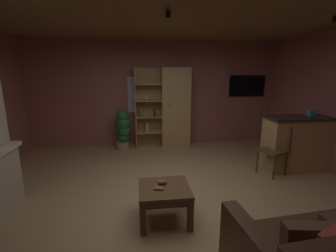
{
  "coord_description": "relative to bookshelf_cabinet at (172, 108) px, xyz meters",
  "views": [
    {
      "loc": [
        -0.46,
        -3.2,
        1.88
      ],
      "look_at": [
        0.0,
        0.4,
        1.05
      ],
      "focal_mm": 24.91,
      "sensor_mm": 36.0,
      "label": 1
    }
  ],
  "objects": [
    {
      "name": "table_book_1",
      "position": [
        -0.57,
        -3.07,
        -0.5
      ],
      "size": [
        0.11,
        0.09,
        0.03
      ],
      "primitive_type": "cube",
      "rotation": [
        0.0,
        0.0,
        0.13
      ],
      "color": "brown",
      "rests_on": "coffee_table"
    },
    {
      "name": "ceiling",
      "position": [
        -0.39,
        -2.64,
        1.69
      ],
      "size": [
        6.41,
        5.77,
        0.02
      ],
      "primitive_type": "cube",
      "color": "brown"
    },
    {
      "name": "wall_mounted_tv",
      "position": [
        2.07,
        0.21,
        0.54
      ],
      "size": [
        0.98,
        0.06,
        0.55
      ],
      "color": "black"
    },
    {
      "name": "track_light_spot_2",
      "position": [
        1.9,
        -2.68,
        1.61
      ],
      "size": [
        0.07,
        0.07,
        0.09
      ],
      "primitive_type": "cylinder",
      "color": "black"
    },
    {
      "name": "window_pane_back",
      "position": [
        -0.75,
        0.24,
        0.34
      ],
      "size": [
        0.74,
        0.01,
        0.9
      ],
      "primitive_type": "cube",
      "color": "white"
    },
    {
      "name": "wall_back",
      "position": [
        -0.39,
        0.27,
        0.34
      ],
      "size": [
        6.53,
        0.06,
        2.68
      ],
      "primitive_type": "cube",
      "color": "#9E5B56",
      "rests_on": "ground"
    },
    {
      "name": "dining_chair",
      "position": [
        1.69,
        -1.96,
        -0.47
      ],
      "size": [
        0.55,
        0.55,
        0.92
      ],
      "color": "brown",
      "rests_on": "ground"
    },
    {
      "name": "kitchen_bar_counter",
      "position": [
        2.37,
        -1.8,
        -0.46
      ],
      "size": [
        1.57,
        0.58,
        1.06
      ],
      "color": "tan",
      "rests_on": "ground"
    },
    {
      "name": "coffee_table",
      "position": [
        -0.55,
        -3.14,
        -0.62
      ],
      "size": [
        0.65,
        0.62,
        0.46
      ],
      "color": "brown",
      "rests_on": "ground"
    },
    {
      "name": "floor",
      "position": [
        -0.39,
        -2.64,
        -1.0
      ],
      "size": [
        6.41,
        5.77,
        0.02
      ],
      "primitive_type": "cube",
      "color": "tan",
      "rests_on": "ground"
    },
    {
      "name": "bookshelf_cabinet",
      "position": [
        0.0,
        0.0,
        0.0
      ],
      "size": [
        1.38,
        0.41,
        2.01
      ],
      "color": "tan",
      "rests_on": "ground"
    },
    {
      "name": "tissue_box",
      "position": [
        2.49,
        -1.75,
        0.12
      ],
      "size": [
        0.13,
        0.13,
        0.11
      ],
      "primitive_type": "cube",
      "rotation": [
        0.0,
        0.0,
        -0.09
      ],
      "color": "#598CBF",
      "rests_on": "kitchen_bar_counter"
    },
    {
      "name": "table_book_0",
      "position": [
        -0.62,
        -3.18,
        -0.52
      ],
      "size": [
        0.13,
        0.11,
        0.02
      ],
      "primitive_type": "cube",
      "rotation": [
        0.0,
        0.0,
        -0.19
      ],
      "color": "brown",
      "rests_on": "coffee_table"
    },
    {
      "name": "track_light_spot_1",
      "position": [
        -0.44,
        -2.67,
        1.61
      ],
      "size": [
        0.07,
        0.07,
        0.09
      ],
      "primitive_type": "cylinder",
      "color": "black"
    },
    {
      "name": "potted_floor_plant",
      "position": [
        -1.24,
        -0.11,
        -0.45
      ],
      "size": [
        0.39,
        0.38,
        1.01
      ],
      "color": "#9E896B",
      "rests_on": "ground"
    }
  ]
}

